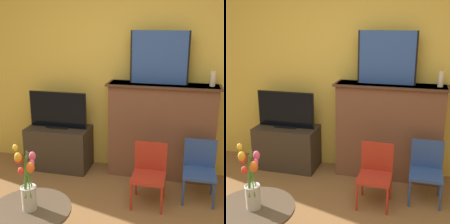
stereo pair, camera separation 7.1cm
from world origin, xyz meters
TOP-DOWN VIEW (x-y plane):
  - wall_back at (0.00, 2.13)m, footprint 8.00×0.06m
  - fireplace_mantel at (0.40, 1.95)m, footprint 1.30×0.34m
  - painting at (0.34, 1.95)m, footprint 0.67×0.03m
  - mantel_candle at (0.94, 1.95)m, footprint 0.06×0.06m
  - tv_stand at (-0.89, 1.87)m, footprint 0.79×0.42m
  - tv_monitor at (-0.89, 1.87)m, footprint 0.74×0.12m
  - chair_red at (0.34, 1.32)m, footprint 0.34×0.34m
  - chair_blue at (0.85, 1.53)m, footprint 0.34×0.34m
  - vase_tulips at (-0.44, 0.24)m, footprint 0.24×0.22m

SIDE VIEW (x-z plane):
  - tv_stand at x=-0.89m, z-range 0.00..0.55m
  - chair_red at x=0.34m, z-range 0.04..0.67m
  - chair_blue at x=0.85m, z-range 0.04..0.67m
  - fireplace_mantel at x=0.40m, z-range 0.01..1.17m
  - vase_tulips at x=-0.44m, z-range 0.42..0.93m
  - tv_monitor at x=-0.89m, z-range 0.54..1.00m
  - mantel_candle at x=0.94m, z-range 1.15..1.32m
  - wall_back at x=0.00m, z-range 0.00..2.70m
  - painting at x=0.34m, z-range 1.15..1.75m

